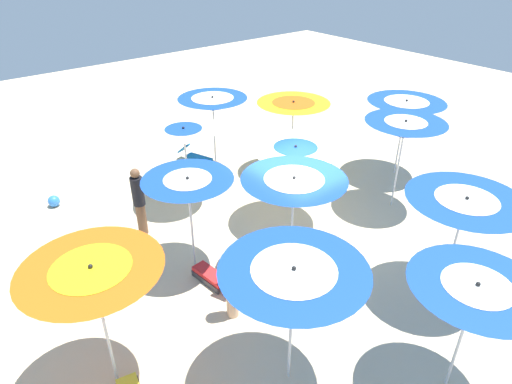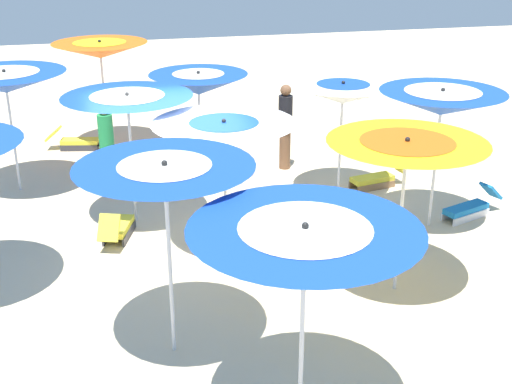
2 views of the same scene
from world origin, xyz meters
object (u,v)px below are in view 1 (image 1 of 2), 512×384
object	(u,v)px
lounger_0	(323,255)
beachgoer_2	(232,281)
beach_umbrella_9	(405,130)
beach_umbrella_6	(294,185)
beach_umbrella_0	(213,104)
beach_ball	(54,201)
beach_umbrella_7	(293,279)
beach_umbrella_5	(295,153)
beach_umbrella_2	(188,187)
lounger_1	(213,276)
beachgoer_0	(139,200)
beach_umbrella_1	(184,135)
beach_umbrella_10	(464,209)
beach_umbrella_3	(93,277)
lounger_3	(197,157)
beach_umbrella_8	(405,108)
beach_umbrella_11	(474,296)
beach_umbrella_4	(293,107)
lounger_2	(166,186)

from	to	relation	value
lounger_0	beachgoer_2	distance (m)	2.70
beach_umbrella_9	beach_umbrella_6	bearing A→B (deg)	2.66
beach_umbrella_0	beach_ball	world-z (taller)	beach_umbrella_0
beach_umbrella_7	beachgoer_2	bearing A→B (deg)	-93.43
beach_umbrella_0	beach_umbrella_5	size ratio (longest dim) A/B	1.10
beach_umbrella_2	lounger_1	size ratio (longest dim) A/B	1.87
beach_umbrella_5	beach_ball	world-z (taller)	beach_umbrella_5
beach_umbrella_0	beachgoer_0	distance (m)	4.02
beach_umbrella_1	lounger_1	world-z (taller)	beach_umbrella_1
beach_umbrella_10	lounger_0	bearing A→B (deg)	-60.30
beach_umbrella_3	beach_umbrella_9	xyz separation A→B (m)	(-8.44, -0.53, -0.02)
lounger_0	lounger_1	bearing A→B (deg)	-4.57
lounger_1	lounger_3	bearing A→B (deg)	-35.45
beach_umbrella_1	lounger_3	size ratio (longest dim) A/B	1.74
beach_umbrella_0	beachgoer_0	world-z (taller)	beach_umbrella_0
beach_ball	beach_umbrella_8	bearing A→B (deg)	152.45
lounger_3	beach_umbrella_8	bearing A→B (deg)	25.16
beach_umbrella_0	beachgoer_2	world-z (taller)	beach_umbrella_0
beach_umbrella_5	beach_umbrella_11	distance (m)	5.52
lounger_3	beach_umbrella_6	bearing A→B (deg)	-31.35
lounger_3	beach_umbrella_1	bearing A→B (deg)	-56.93
beach_umbrella_6	beach_umbrella_7	xyz separation A→B (m)	(2.03, 2.15, 0.04)
beach_umbrella_8	beachgoer_0	xyz separation A→B (m)	(7.79, -2.01, -1.19)
lounger_3	beach_umbrella_11	bearing A→B (deg)	-26.76
beach_umbrella_10	beach_umbrella_11	world-z (taller)	beach_umbrella_10
beach_umbrella_10	beach_umbrella_5	bearing A→B (deg)	-81.00
beachgoer_2	beach_umbrella_10	bearing A→B (deg)	-122.08
beach_umbrella_1	beach_umbrella_3	world-z (taller)	beach_umbrella_3
beach_umbrella_8	lounger_3	xyz separation A→B (m)	(4.54, -4.59, -1.97)
beach_umbrella_0	beach_umbrella_9	xyz separation A→B (m)	(-2.67, 4.86, 0.04)
beach_umbrella_2	beach_umbrella_4	size ratio (longest dim) A/B	0.99
beach_umbrella_8	beach_umbrella_2	bearing A→B (deg)	-1.02
beach_umbrella_0	beach_umbrella_9	distance (m)	5.54
beach_umbrella_0	beach_umbrella_6	xyz separation A→B (m)	(1.41, 5.05, -0.08)
beach_umbrella_8	lounger_3	distance (m)	6.75
beach_umbrella_7	beach_umbrella_10	distance (m)	4.06
beach_umbrella_4	beach_umbrella_11	bearing A→B (deg)	66.14
beachgoer_0	beach_umbrella_1	bearing A→B (deg)	-4.24
beach_umbrella_7	lounger_2	bearing A→B (deg)	-102.06
beach_umbrella_3	beachgoer_0	bearing A→B (deg)	-122.61
beach_umbrella_10	beachgoer_0	xyz separation A→B (m)	(4.01, -5.99, -1.11)
lounger_0	beach_umbrella_0	bearing A→B (deg)	-79.66
beach_umbrella_9	lounger_0	xyz separation A→B (m)	(3.38, 0.54, -2.07)
beach_umbrella_9	beach_umbrella_7	bearing A→B (deg)	21.00
beach_umbrella_0	beach_umbrella_4	xyz separation A→B (m)	(-1.89, 1.50, -0.11)
beach_umbrella_2	lounger_3	world-z (taller)	beach_umbrella_2
beach_umbrella_6	beach_umbrella_5	bearing A→B (deg)	-134.44
beach_umbrella_0	beach_umbrella_2	distance (m)	4.72
beach_umbrella_2	beach_ball	xyz separation A→B (m)	(1.71, -4.64, -1.88)
beach_umbrella_5	lounger_3	distance (m)	4.87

